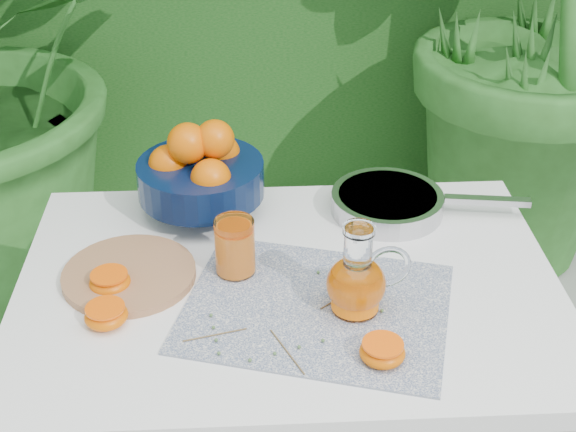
{
  "coord_description": "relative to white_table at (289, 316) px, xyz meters",
  "views": [
    {
      "loc": [
        0.05,
        -1.18,
        1.64
      ],
      "look_at": [
        0.12,
        0.03,
        0.88
      ],
      "focal_mm": 50.0,
      "sensor_mm": 36.0,
      "label": 1
    }
  ],
  "objects": [
    {
      "name": "cutting_board",
      "position": [
        -0.29,
        0.03,
        0.09
      ],
      "size": [
        0.29,
        0.29,
        0.02
      ],
      "primitive_type": "cylinder",
      "rotation": [
        0.0,
        0.0,
        -0.21
      ],
      "color": "#9E6C47",
      "rests_on": "white_table"
    },
    {
      "name": "fruit_bowl",
      "position": [
        -0.17,
        0.26,
        0.18
      ],
      "size": [
        0.34,
        0.34,
        0.21
      ],
      "color": "black",
      "rests_on": "white_table"
    },
    {
      "name": "juice_tumbler",
      "position": [
        -0.1,
        0.03,
        0.14
      ],
      "size": [
        0.08,
        0.08,
        0.11
      ],
      "color": "white",
      "rests_on": "white_table"
    },
    {
      "name": "white_table",
      "position": [
        0.0,
        0.0,
        0.0
      ],
      "size": [
        1.0,
        0.7,
        0.75
      ],
      "color": "white",
      "rests_on": "ground"
    },
    {
      "name": "orange_halves",
      "position": [
        -0.17,
        -0.11,
        0.1
      ],
      "size": [
        0.55,
        0.3,
        0.04
      ],
      "color": "#D85A02",
      "rests_on": "white_table"
    },
    {
      "name": "placemat",
      "position": [
        0.04,
        -0.08,
        0.08
      ],
      "size": [
        0.54,
        0.47,
        0.0
      ],
      "primitive_type": "cube",
      "rotation": [
        0.0,
        0.0,
        -0.28
      ],
      "color": "#0D214E",
      "rests_on": "white_table"
    },
    {
      "name": "saute_pan",
      "position": [
        0.22,
        0.23,
        0.11
      ],
      "size": [
        0.42,
        0.26,
        0.04
      ],
      "color": "#ABAAAF",
      "rests_on": "white_table"
    },
    {
      "name": "potted_plant_right",
      "position": [
        0.76,
        1.23,
        0.18
      ],
      "size": [
        2.4,
        2.4,
        1.7
      ],
      "primitive_type": "imported",
      "rotation": [
        0.0,
        0.0,
        2.42
      ],
      "color": "#295E20",
      "rests_on": "ground"
    },
    {
      "name": "juice_pitcher",
      "position": [
        0.11,
        -0.09,
        0.14
      ],
      "size": [
        0.15,
        0.11,
        0.17
      ],
      "color": "white",
      "rests_on": "white_table"
    },
    {
      "name": "thyme_sprigs",
      "position": [
        -0.01,
        -0.13,
        0.09
      ],
      "size": [
        0.35,
        0.27,
        0.01
      ],
      "color": "brown",
      "rests_on": "white_table"
    }
  ]
}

